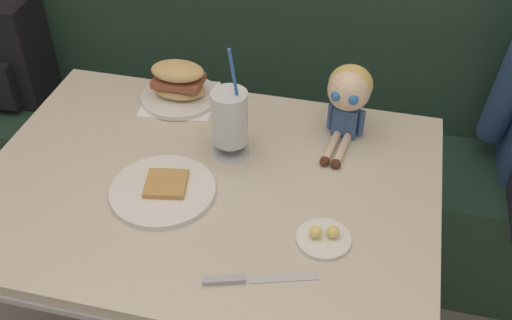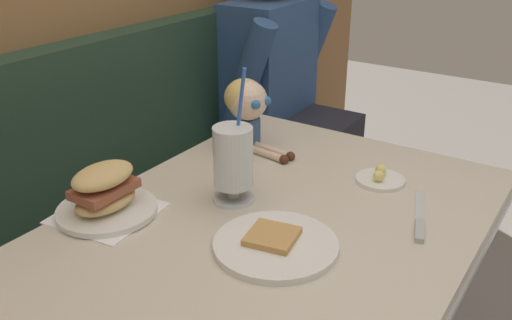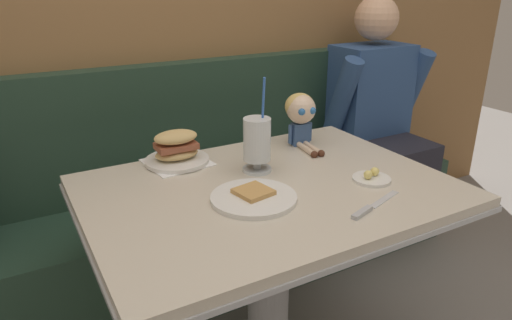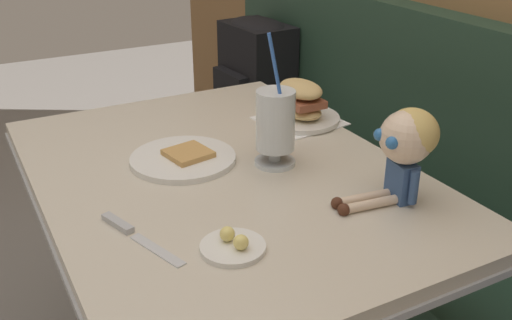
{
  "view_description": "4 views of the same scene",
  "coord_description": "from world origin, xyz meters",
  "px_view_note": "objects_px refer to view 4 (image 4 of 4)",
  "views": [
    {
      "loc": [
        0.37,
        -0.86,
        1.72
      ],
      "look_at": [
        0.12,
        0.18,
        0.83
      ],
      "focal_mm": 43.0,
      "sensor_mm": 36.0,
      "label": 1
    },
    {
      "loc": [
        -0.9,
        -0.37,
        1.36
      ],
      "look_at": [
        0.04,
        0.25,
        0.85
      ],
      "focal_mm": 39.38,
      "sensor_mm": 36.0,
      "label": 2
    },
    {
      "loc": [
        -0.67,
        -0.93,
        1.34
      ],
      "look_at": [
        -0.01,
        0.25,
        0.8
      ],
      "focal_mm": 32.68,
      "sensor_mm": 36.0,
      "label": 3
    },
    {
      "loc": [
        1.11,
        -0.33,
        1.34
      ],
      "look_at": [
        0.03,
        0.25,
        0.76
      ],
      "focal_mm": 41.64,
      "sensor_mm": 36.0,
      "label": 4
    }
  ],
  "objects_px": {
    "sandwich_plate": "(300,106)",
    "butter_saucer": "(233,245)",
    "milkshake_glass": "(275,124)",
    "toast_plate": "(184,158)",
    "butter_knife": "(128,230)",
    "backpack": "(255,66)",
    "seated_doll": "(406,142)"
  },
  "relations": [
    {
      "from": "butter_knife",
      "to": "seated_doll",
      "type": "height_order",
      "value": "seated_doll"
    },
    {
      "from": "seated_doll",
      "to": "milkshake_glass",
      "type": "bearing_deg",
      "value": -151.76
    },
    {
      "from": "butter_saucer",
      "to": "sandwich_plate",
      "type": "bearing_deg",
      "value": 137.36
    },
    {
      "from": "toast_plate",
      "to": "seated_doll",
      "type": "distance_m",
      "value": 0.52
    },
    {
      "from": "sandwich_plate",
      "to": "butter_knife",
      "type": "distance_m",
      "value": 0.68
    },
    {
      "from": "butter_knife",
      "to": "backpack",
      "type": "bearing_deg",
      "value": 142.0
    },
    {
      "from": "butter_saucer",
      "to": "butter_knife",
      "type": "relative_size",
      "value": 0.52
    },
    {
      "from": "butter_knife",
      "to": "backpack",
      "type": "distance_m",
      "value": 1.42
    },
    {
      "from": "butter_saucer",
      "to": "seated_doll",
      "type": "distance_m",
      "value": 0.41
    },
    {
      "from": "butter_saucer",
      "to": "butter_knife",
      "type": "distance_m",
      "value": 0.21
    },
    {
      "from": "sandwich_plate",
      "to": "backpack",
      "type": "xyz_separation_m",
      "value": [
        -0.78,
        0.28,
        -0.13
      ]
    },
    {
      "from": "butter_knife",
      "to": "backpack",
      "type": "xyz_separation_m",
      "value": [
        -1.12,
        0.87,
        -0.09
      ]
    },
    {
      "from": "seated_doll",
      "to": "backpack",
      "type": "height_order",
      "value": "seated_doll"
    },
    {
      "from": "backpack",
      "to": "seated_doll",
      "type": "bearing_deg",
      "value": -14.86
    },
    {
      "from": "toast_plate",
      "to": "milkshake_glass",
      "type": "xyz_separation_m",
      "value": [
        0.11,
        0.18,
        0.09
      ]
    },
    {
      "from": "milkshake_glass",
      "to": "sandwich_plate",
      "type": "distance_m",
      "value": 0.29
    },
    {
      "from": "toast_plate",
      "to": "butter_saucer",
      "type": "distance_m",
      "value": 0.4
    },
    {
      "from": "milkshake_glass",
      "to": "toast_plate",
      "type": "bearing_deg",
      "value": -122.08
    },
    {
      "from": "butter_saucer",
      "to": "backpack",
      "type": "distance_m",
      "value": 1.46
    },
    {
      "from": "sandwich_plate",
      "to": "backpack",
      "type": "bearing_deg",
      "value": 160.21
    },
    {
      "from": "milkshake_glass",
      "to": "backpack",
      "type": "height_order",
      "value": "milkshake_glass"
    },
    {
      "from": "toast_plate",
      "to": "butter_knife",
      "type": "bearing_deg",
      "value": -40.9
    },
    {
      "from": "sandwich_plate",
      "to": "butter_saucer",
      "type": "distance_m",
      "value": 0.65
    },
    {
      "from": "butter_knife",
      "to": "milkshake_glass",
      "type": "bearing_deg",
      "value": 108.13
    },
    {
      "from": "seated_doll",
      "to": "butter_knife",
      "type": "bearing_deg",
      "value": -104.66
    },
    {
      "from": "seated_doll",
      "to": "toast_plate",
      "type": "bearing_deg",
      "value": -139.55
    },
    {
      "from": "butter_saucer",
      "to": "backpack",
      "type": "height_order",
      "value": "backpack"
    },
    {
      "from": "butter_saucer",
      "to": "seated_doll",
      "type": "height_order",
      "value": "seated_doll"
    },
    {
      "from": "backpack",
      "to": "butter_knife",
      "type": "bearing_deg",
      "value": -38.0
    },
    {
      "from": "milkshake_glass",
      "to": "seated_doll",
      "type": "distance_m",
      "value": 0.31
    },
    {
      "from": "milkshake_glass",
      "to": "sandwich_plate",
      "type": "xyz_separation_m",
      "value": [
        -0.2,
        0.2,
        -0.05
      ]
    },
    {
      "from": "butter_saucer",
      "to": "butter_knife",
      "type": "bearing_deg",
      "value": -134.49
    }
  ]
}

